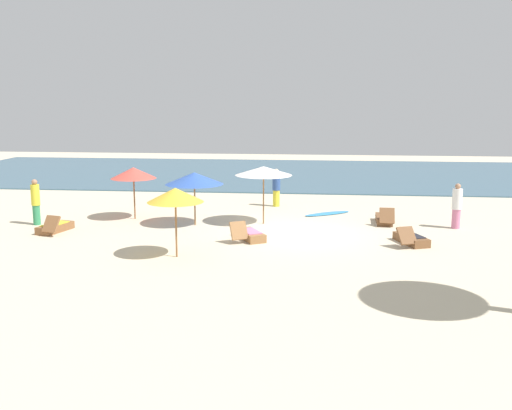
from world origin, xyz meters
TOP-DOWN VIEW (x-y plane):
  - ground_plane at (0.00, 0.00)m, footprint 60.00×60.00m
  - ocean_water at (0.00, 17.00)m, footprint 48.00×16.00m
  - umbrella_0 at (-3.86, -3.40)m, footprint 1.75×1.75m
  - umbrella_1 at (-6.93, 2.15)m, footprint 1.84×1.84m
  - umbrella_2 at (-4.23, 1.21)m, footprint 2.24×2.24m
  - umbrella_3 at (-1.60, 1.76)m, footprint 2.22×2.22m
  - lounger_1 at (3.68, -0.98)m, footprint 1.17×1.78m
  - lounger_2 at (3.14, 2.32)m, footprint 0.67×1.69m
  - lounger_3 at (-9.15, -0.49)m, footprint 0.99×1.75m
  - lounger_4 at (-1.86, -0.92)m, footprint 1.29×1.72m
  - person_0 at (-1.36, 5.54)m, footprint 0.38×0.38m
  - person_1 at (-10.40, 0.66)m, footprint 0.38×0.38m
  - person_2 at (5.75, 1.67)m, footprint 0.51×0.51m
  - surfboard at (0.94, 3.90)m, footprint 2.12×1.64m

SIDE VIEW (x-z plane):
  - ground_plane at x=0.00m, z-range 0.00..0.00m
  - ocean_water at x=0.00m, z-range 0.00..0.06m
  - surfboard at x=0.94m, z-range 0.00..0.07m
  - lounger_2 at x=3.14m, z-range -0.19..0.53m
  - lounger_1 at x=3.68m, z-range -0.17..0.52m
  - lounger_3 at x=-9.15m, z-range -0.18..0.54m
  - lounger_4 at x=-1.86m, z-range -0.19..0.55m
  - person_2 at x=5.75m, z-range 0.00..1.72m
  - person_0 at x=-1.36m, z-range 0.00..1.72m
  - person_1 at x=-10.40m, z-range 0.01..1.81m
  - umbrella_2 at x=-4.23m, z-range 0.80..2.87m
  - umbrella_1 at x=-6.93m, z-range 0.83..2.95m
  - umbrella_0 at x=-3.86m, z-range 0.87..3.05m
  - umbrella_3 at x=-1.60m, z-range 0.96..3.23m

